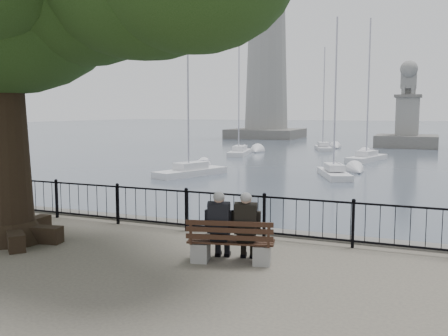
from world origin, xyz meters
The scene contains 12 objects.
harbor centered at (0.00, 3.00, -0.50)m, with size 260.00×260.00×1.20m.
railing centered at (0.00, 2.50, 0.56)m, with size 22.06×0.06×1.00m.
bench centered at (0.98, 0.49, 0.31)m, with size 1.74×0.88×0.88m.
person_left centered at (0.73, 0.53, 0.64)m, with size 0.50×0.75×1.40m.
person_right centered at (1.24, 0.65, 0.64)m, with size 0.50×0.75×1.40m.
lighthouse centered at (-18.00, 62.00, 11.72)m, with size 9.87×9.87×30.23m.
lion_monument centered at (2.00, 49.92, 1.38)m, with size 6.43×6.43×9.37m.
sailboat_a centered at (-9.06, 18.97, -0.70)m, with size 3.10×5.26×9.60m.
sailboat_b centered at (-0.80, 21.61, -0.69)m, with size 2.88×4.74×9.46m.
sailboat_e centered at (-11.44, 33.74, -0.62)m, with size 2.35×5.29×12.55m.
sailboat_f centered at (-0.17, 32.37, -0.67)m, with size 2.77×5.45×11.17m.
sailboat_h centered at (-5.58, 42.12, -0.67)m, with size 2.67×4.81×10.37m.
Camera 1 is at (4.46, -8.24, 2.93)m, focal length 40.00 mm.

